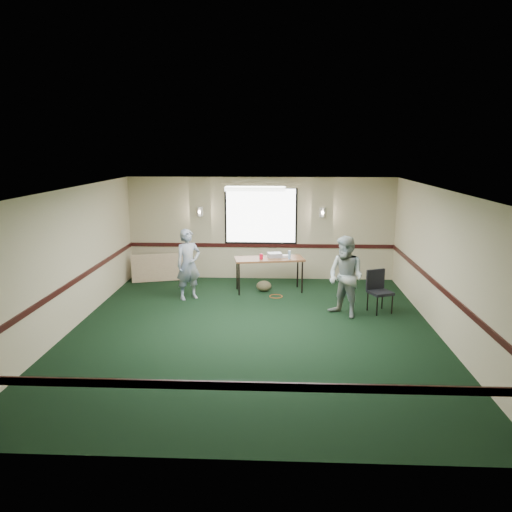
{
  "coord_description": "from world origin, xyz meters",
  "views": [
    {
      "loc": [
        0.49,
        -8.98,
        3.45
      ],
      "look_at": [
        0.0,
        1.3,
        1.2
      ],
      "focal_mm": 35.0,
      "sensor_mm": 36.0,
      "label": 1
    }
  ],
  "objects_px": {
    "projector": "(275,255)",
    "person_left": "(188,264)",
    "conference_chair": "(378,287)",
    "folding_table": "(269,260)",
    "person_right": "(346,277)"
  },
  "relations": [
    {
      "from": "projector",
      "to": "conference_chair",
      "type": "height_order",
      "value": "projector"
    },
    {
      "from": "folding_table",
      "to": "conference_chair",
      "type": "distance_m",
      "value": 2.76
    },
    {
      "from": "conference_chair",
      "to": "person_right",
      "type": "distance_m",
      "value": 0.9
    },
    {
      "from": "folding_table",
      "to": "projector",
      "type": "height_order",
      "value": "projector"
    },
    {
      "from": "person_right",
      "to": "person_left",
      "type": "bearing_deg",
      "value": -150.99
    },
    {
      "from": "projector",
      "to": "person_right",
      "type": "distance_m",
      "value": 2.4
    },
    {
      "from": "projector",
      "to": "person_left",
      "type": "height_order",
      "value": "person_left"
    },
    {
      "from": "conference_chair",
      "to": "person_left",
      "type": "bearing_deg",
      "value": 148.41
    },
    {
      "from": "conference_chair",
      "to": "folding_table",
      "type": "bearing_deg",
      "value": 127.04
    },
    {
      "from": "folding_table",
      "to": "person_left",
      "type": "xyz_separation_m",
      "value": [
        -1.85,
        -0.71,
        0.05
      ]
    },
    {
      "from": "folding_table",
      "to": "person_left",
      "type": "height_order",
      "value": "person_left"
    },
    {
      "from": "person_left",
      "to": "person_right",
      "type": "distance_m",
      "value": 3.62
    },
    {
      "from": "projector",
      "to": "conference_chair",
      "type": "relative_size",
      "value": 0.36
    },
    {
      "from": "person_left",
      "to": "projector",
      "type": "bearing_deg",
      "value": -12.14
    },
    {
      "from": "folding_table",
      "to": "conference_chair",
      "type": "height_order",
      "value": "conference_chair"
    }
  ]
}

